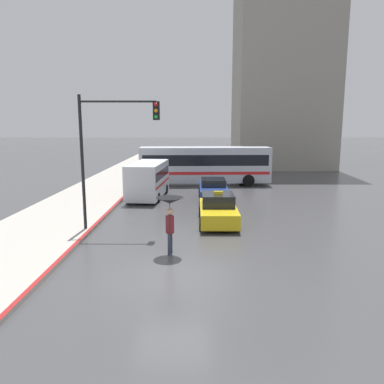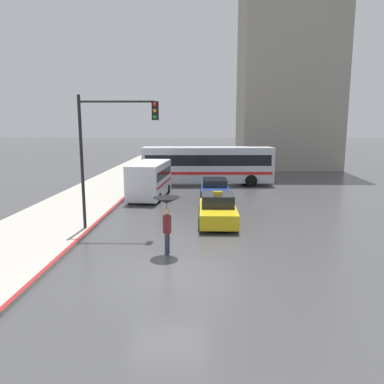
{
  "view_description": "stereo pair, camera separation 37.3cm",
  "coord_description": "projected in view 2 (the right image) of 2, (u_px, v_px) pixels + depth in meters",
  "views": [
    {
      "loc": [
        0.74,
        -11.55,
        4.82
      ],
      "look_at": [
        0.57,
        7.84,
        1.4
      ],
      "focal_mm": 35.0,
      "sensor_mm": 36.0,
      "label": 1
    },
    {
      "loc": [
        1.11,
        -11.54,
        4.82
      ],
      "look_at": [
        0.57,
        7.84,
        1.4
      ],
      "focal_mm": 35.0,
      "sensor_mm": 36.0,
      "label": 2
    }
  ],
  "objects": [
    {
      "name": "taxi",
      "position": [
        218.0,
        210.0,
        18.84
      ],
      "size": [
        1.91,
        4.29,
        1.62
      ],
      "rotation": [
        0.0,
        0.0,
        3.14
      ],
      "color": "gold",
      "rests_on": "ground_plane"
    },
    {
      "name": "traffic_light",
      "position": [
        110.0,
        139.0,
        16.6
      ],
      "size": [
        3.57,
        0.38,
        6.18
      ],
      "color": "black",
      "rests_on": "ground_plane"
    },
    {
      "name": "pedestrian_with_umbrella",
      "position": [
        167.0,
        209.0,
        14.03
      ],
      "size": [
        1.04,
        1.04,
        2.2
      ],
      "rotation": [
        0.0,
        0.0,
        1.35
      ],
      "color": "#2D3347",
      "rests_on": "ground_plane"
    },
    {
      "name": "city_bus",
      "position": [
        207.0,
        164.0,
        31.05
      ],
      "size": [
        10.75,
        3.02,
        3.12
      ],
      "rotation": [
        0.0,
        0.0,
        1.61
      ],
      "color": "#B2B7C1",
      "rests_on": "ground_plane"
    },
    {
      "name": "ambulance_van",
      "position": [
        150.0,
        178.0,
        25.47
      ],
      "size": [
        2.43,
        5.8,
        2.4
      ],
      "rotation": [
        0.0,
        0.0,
        3.07
      ],
      "color": "silver",
      "rests_on": "ground_plane"
    },
    {
      "name": "ground_plane",
      "position": [
        168.0,
        276.0,
        12.23
      ],
      "size": [
        300.0,
        300.0,
        0.0
      ],
      "primitive_type": "plane",
      "color": "#424244"
    },
    {
      "name": "building_tower_near",
      "position": [
        289.0,
        34.0,
        42.82
      ],
      "size": [
        10.82,
        10.32,
        30.41
      ],
      "color": "gray",
      "rests_on": "ground_plane"
    },
    {
      "name": "sedan_red",
      "position": [
        215.0,
        190.0,
        24.89
      ],
      "size": [
        1.91,
        4.66,
        1.36
      ],
      "rotation": [
        0.0,
        0.0,
        3.14
      ],
      "color": "navy",
      "rests_on": "ground_plane"
    }
  ]
}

